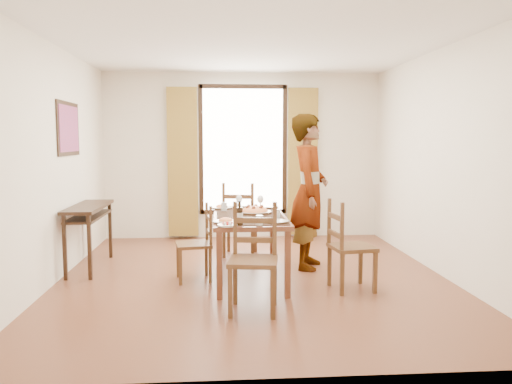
{
  "coord_description": "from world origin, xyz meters",
  "views": [
    {
      "loc": [
        -0.39,
        -5.72,
        1.62
      ],
      "look_at": [
        0.04,
        0.13,
        1.0
      ],
      "focal_mm": 35.0,
      "sensor_mm": 36.0,
      "label": 1
    }
  ],
  "objects": [
    {
      "name": "tumbler_c",
      "position": [
        0.01,
        -0.76,
        0.81
      ],
      "size": [
        0.07,
        0.07,
        0.1
      ],
      "primitive_type": "cylinder",
      "color": "silver",
      "rests_on": "dining_table"
    },
    {
      "name": "dining_table",
      "position": [
        -0.05,
        -0.03,
        0.68
      ],
      "size": [
        0.82,
        1.6,
        0.76
      ],
      "color": "brown",
      "rests_on": "ground"
    },
    {
      "name": "wine_glass_b",
      "position": [
        0.11,
        0.32,
        0.85
      ],
      "size": [
        0.08,
        0.08,
        0.18
      ],
      "primitive_type": null,
      "color": "white",
      "rests_on": "dining_table"
    },
    {
      "name": "plate_se",
      "position": [
        0.21,
        -0.6,
        0.78
      ],
      "size": [
        0.27,
        0.27,
        0.05
      ],
      "primitive_type": null,
      "color": "silver",
      "rests_on": "dining_table"
    },
    {
      "name": "wine_glass_a",
      "position": [
        -0.19,
        -0.38,
        0.85
      ],
      "size": [
        0.08,
        0.08,
        0.18
      ],
      "primitive_type": null,
      "color": "white",
      "rests_on": "dining_table"
    },
    {
      "name": "tumbler_a",
      "position": [
        0.24,
        -0.32,
        0.81
      ],
      "size": [
        0.07,
        0.07,
        0.1
      ],
      "primitive_type": "cylinder",
      "color": "silver",
      "rests_on": "dining_table"
    },
    {
      "name": "wine_bottle",
      "position": [
        -0.19,
        -0.72,
        0.88
      ],
      "size": [
        0.07,
        0.07,
        0.25
      ],
      "primitive_type": null,
      "color": "black",
      "rests_on": "dining_table"
    },
    {
      "name": "chair_west",
      "position": [
        -0.66,
        -0.05,
        0.41
      ],
      "size": [
        0.45,
        0.45,
        0.88
      ],
      "rotation": [
        0.0,
        0.0,
        -1.41
      ],
      "color": "brown",
      "rests_on": "ground"
    },
    {
      "name": "chair_north",
      "position": [
        -0.11,
        1.13,
        0.48
      ],
      "size": [
        0.53,
        0.53,
        1.03
      ],
      "rotation": [
        0.0,
        0.0,
        2.96
      ],
      "color": "brown",
      "rests_on": "ground"
    },
    {
      "name": "console_table",
      "position": [
        -2.03,
        0.6,
        0.68
      ],
      "size": [
        0.38,
        1.2,
        0.8
      ],
      "color": "black",
      "rests_on": "ground"
    },
    {
      "name": "ground",
      "position": [
        0.0,
        0.0,
        0.0
      ],
      "size": [
        5.0,
        5.0,
        0.0
      ],
      "primitive_type": "plane",
      "color": "#4E2718",
      "rests_on": "ground"
    },
    {
      "name": "plate_sw",
      "position": [
        -0.33,
        -0.57,
        0.78
      ],
      "size": [
        0.27,
        0.27,
        0.05
      ],
      "primitive_type": null,
      "color": "silver",
      "rests_on": "dining_table"
    },
    {
      "name": "caprese_plate",
      "position": [
        -0.31,
        -0.77,
        0.78
      ],
      "size": [
        0.2,
        0.2,
        0.04
      ],
      "primitive_type": null,
      "color": "silver",
      "rests_on": "dining_table"
    },
    {
      "name": "plate_ne",
      "position": [
        0.22,
        0.55,
        0.78
      ],
      "size": [
        0.27,
        0.27,
        0.05
      ],
      "primitive_type": null,
      "color": "silver",
      "rests_on": "dining_table"
    },
    {
      "name": "chair_south",
      "position": [
        -0.07,
        -1.12,
        0.47
      ],
      "size": [
        0.51,
        0.51,
        1.02
      ],
      "rotation": [
        0.0,
        0.0,
        -0.15
      ],
      "color": "brown",
      "rests_on": "ground"
    },
    {
      "name": "chair_east",
      "position": [
        0.99,
        -0.55,
        0.45
      ],
      "size": [
        0.49,
        0.49,
        0.98
      ],
      "rotation": [
        0.0,
        0.0,
        1.71
      ],
      "color": "brown",
      "rests_on": "ground"
    },
    {
      "name": "pasta_platter",
      "position": [
        0.02,
        0.07,
        0.81
      ],
      "size": [
        0.4,
        0.4,
        0.1
      ],
      "primitive_type": null,
      "color": "#D54C1B",
      "rests_on": "dining_table"
    },
    {
      "name": "room_shell",
      "position": [
        -0.0,
        0.13,
        1.54
      ],
      "size": [
        4.6,
        5.1,
        2.74
      ],
      "color": "white",
      "rests_on": "ground"
    },
    {
      "name": "man",
      "position": [
        0.73,
        0.43,
        0.97
      ],
      "size": [
        0.95,
        0.84,
        1.94
      ],
      "primitive_type": "imported",
      "rotation": [
        0.0,
        0.0,
        1.29
      ],
      "color": "gray",
      "rests_on": "ground"
    },
    {
      "name": "tumbler_b",
      "position": [
        -0.34,
        0.3,
        0.81
      ],
      "size": [
        0.07,
        0.07,
        0.1
      ],
      "primitive_type": "cylinder",
      "color": "silver",
      "rests_on": "dining_table"
    },
    {
      "name": "wine_glass_c",
      "position": [
        -0.15,
        0.36,
        0.85
      ],
      "size": [
        0.08,
        0.08,
        0.18
      ],
      "primitive_type": null,
      "color": "white",
      "rests_on": "dining_table"
    },
    {
      "name": "plate_nw",
      "position": [
        -0.36,
        0.5,
        0.78
      ],
      "size": [
        0.27,
        0.27,
        0.05
      ],
      "primitive_type": null,
      "color": "silver",
      "rests_on": "dining_table"
    }
  ]
}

